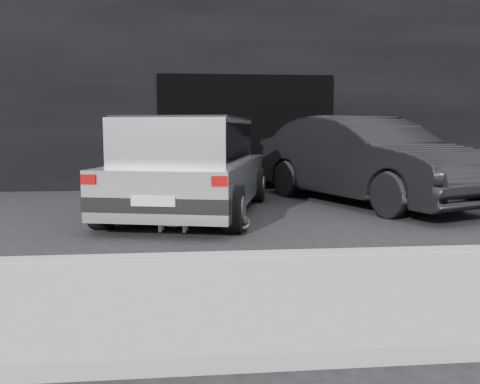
{
  "coord_description": "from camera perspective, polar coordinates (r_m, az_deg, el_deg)",
  "views": [
    {
      "loc": [
        -0.34,
        -7.61,
        1.38
      ],
      "look_at": [
        0.31,
        -1.33,
        0.59
      ],
      "focal_mm": 38.0,
      "sensor_mm": 36.0,
      "label": 1
    }
  ],
  "objects": [
    {
      "name": "garage_opening",
      "position": [
        11.68,
        0.69,
        6.7
      ],
      "size": [
        4.0,
        0.1,
        2.6
      ],
      "primitive_type": "cube",
      "color": "black",
      "rests_on": "ground"
    },
    {
      "name": "sidewalk",
      "position": [
        4.25,
        13.0,
        -11.24
      ],
      "size": [
        18.0,
        2.2,
        0.11
      ],
      "primitive_type": "cube",
      "color": "#969590",
      "rests_on": "ground"
    },
    {
      "name": "cat_white",
      "position": [
        6.93,
        -7.21,
        -2.84
      ],
      "size": [
        0.84,
        0.39,
        0.39
      ],
      "rotation": [
        0.0,
        0.0,
        -1.78
      ],
      "color": "white",
      "rests_on": "ground"
    },
    {
      "name": "building_facade",
      "position": [
        13.72,
        -0.28,
        11.77
      ],
      "size": [
        34.0,
        4.0,
        5.0
      ],
      "primitive_type": "cube",
      "color": "black",
      "rests_on": "ground"
    },
    {
      "name": "curb",
      "position": [
        5.35,
        8.83,
        -7.26
      ],
      "size": [
        18.0,
        0.25,
        0.12
      ],
      "primitive_type": "cube",
      "color": "#969590",
      "rests_on": "ground"
    },
    {
      "name": "ground",
      "position": [
        7.74,
        -3.31,
        -3.18
      ],
      "size": [
        80.0,
        80.0,
        0.0
      ],
      "primitive_type": "plane",
      "color": "black",
      "rests_on": "ground"
    },
    {
      "name": "silver_hatchback",
      "position": [
        8.23,
        -5.56,
        3.4
      ],
      "size": [
        2.88,
        4.57,
        1.56
      ],
      "rotation": [
        0.0,
        0.0,
        -0.24
      ],
      "color": "#A8AAAD",
      "rests_on": "ground"
    },
    {
      "name": "cat_siamese",
      "position": [
        6.91,
        -0.02,
        -3.39
      ],
      "size": [
        0.33,
        0.77,
        0.27
      ],
      "rotation": [
        0.0,
        0.0,
        3.27
      ],
      "color": "beige",
      "rests_on": "ground"
    },
    {
      "name": "second_car",
      "position": [
        9.66,
        13.95,
        3.5
      ],
      "size": [
        3.45,
        5.2,
        1.62
      ],
      "primitive_type": "imported",
      "rotation": [
        0.0,
        0.0,
        0.39
      ],
      "color": "black",
      "rests_on": "ground"
    }
  ]
}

